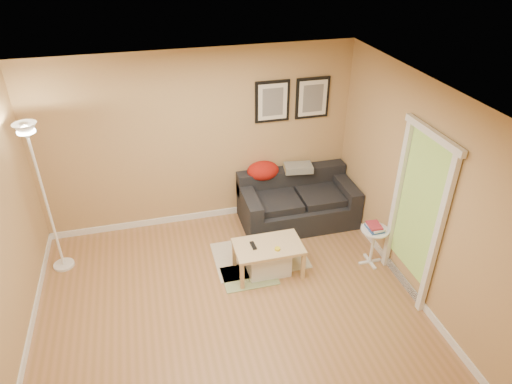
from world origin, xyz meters
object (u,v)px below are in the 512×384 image
coffee_table (268,259)px  book_stack (375,227)px  storage_bin (268,261)px  side_table (372,246)px  sofa (298,200)px  floor_lamp (47,205)px

coffee_table → book_stack: book_stack is taller
storage_bin → side_table: bearing=-7.6°
sofa → side_table: bearing=-61.5°
sofa → storage_bin: size_ratio=3.04×
sofa → book_stack: (0.63, -1.17, 0.21)m
sofa → floor_lamp: (-3.38, -0.21, 0.60)m
coffee_table → side_table: bearing=9.3°
sofa → book_stack: 1.35m
side_table → coffee_table: bearing=173.0°
sofa → floor_lamp: floor_lamp is taller
book_stack → floor_lamp: bearing=170.7°
book_stack → side_table: bearing=-40.1°
storage_bin → coffee_table: bearing=-97.1°
book_stack → floor_lamp: size_ratio=0.12×
storage_bin → floor_lamp: size_ratio=0.27×
side_table → book_stack: bearing=135.7°
floor_lamp → coffee_table: bearing=-17.0°
sofa → side_table: 1.35m
sofa → book_stack: bearing=-61.6°
book_stack → floor_lamp: 4.15m
storage_bin → floor_lamp: (-2.63, 0.79, 0.81)m
side_table → sofa: bearing=118.5°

